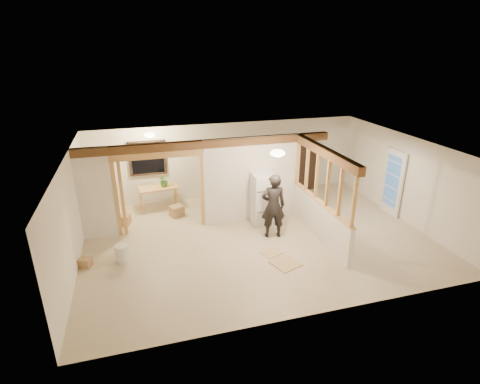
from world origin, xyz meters
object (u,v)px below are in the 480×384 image
object	(u,v)px
work_table	(159,198)
shop_vac	(96,218)
bookshelf	(305,166)
refrigerator	(263,199)
woman	(273,206)

from	to	relation	value
work_table	shop_vac	world-z (taller)	work_table
bookshelf	shop_vac	bearing A→B (deg)	-169.74
shop_vac	bookshelf	distance (m)	7.13
refrigerator	work_table	bearing A→B (deg)	147.13
woman	work_table	world-z (taller)	woman
woman	bookshelf	distance (m)	3.88
work_table	shop_vac	distance (m)	2.02
refrigerator	shop_vac	xyz separation A→B (m)	(-4.64, 0.93, -0.43)
woman	shop_vac	size ratio (longest dim) A/B	2.76
woman	refrigerator	bearing A→B (deg)	-81.97
refrigerator	shop_vac	bearing A→B (deg)	168.63
refrigerator	woman	world-z (taller)	woman
shop_vac	work_table	bearing A→B (deg)	26.20
woman	work_table	bearing A→B (deg)	-34.86
shop_vac	bookshelf	xyz separation A→B (m)	(7.00, 1.27, 0.52)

